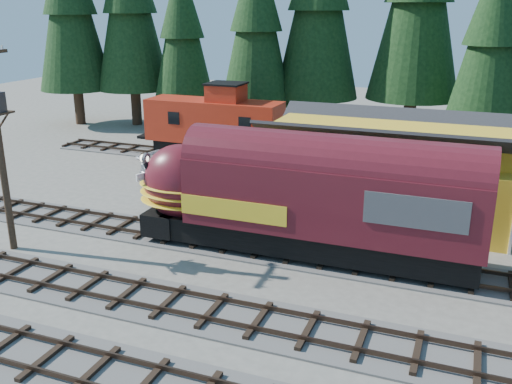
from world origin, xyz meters
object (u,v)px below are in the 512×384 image
(caboose, at_px, (215,124))
(pickup_truck_a, at_px, (210,193))
(depot, at_px, (388,162))
(locomotive, at_px, (294,202))
(pickup_truck_b, at_px, (187,173))

(caboose, bearing_deg, pickup_truck_a, -66.63)
(depot, height_order, locomotive, depot)
(locomotive, distance_m, pickup_truck_a, 7.66)
(locomotive, relative_size, caboose, 1.59)
(locomotive, relative_size, pickup_truck_b, 2.48)
(caboose, bearing_deg, depot, -29.28)
(locomotive, bearing_deg, caboose, 126.43)
(pickup_truck_a, bearing_deg, locomotive, -141.63)
(depot, relative_size, locomotive, 0.82)
(depot, relative_size, caboose, 1.30)
(caboose, xyz_separation_m, pickup_truck_b, (1.25, -6.78, -1.63))
(depot, xyz_separation_m, pickup_truck_b, (-12.13, 0.72, -2.05))
(locomotive, xyz_separation_m, pickup_truck_b, (-9.09, 7.22, -1.58))
(depot, distance_m, caboose, 15.34)
(caboose, bearing_deg, locomotive, -53.57)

